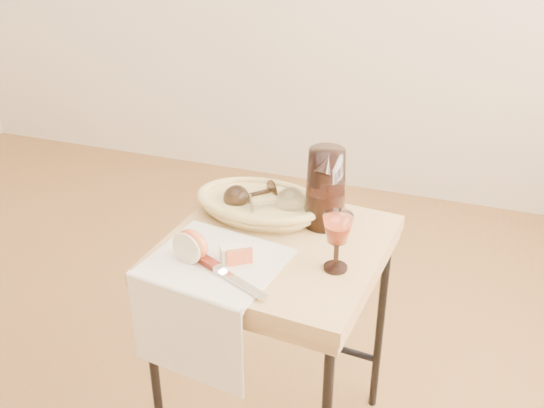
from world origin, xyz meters
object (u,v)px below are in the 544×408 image
at_px(apple_half, 192,244).
at_px(table_knife, 223,270).
at_px(wine_goblet, 337,242).
at_px(goblet_lying_a, 252,195).
at_px(side_table, 274,346).
at_px(pitcher, 326,188).
at_px(tea_towel, 215,262).
at_px(bread_basket, 260,206).
at_px(goblet_lying_b, 274,203).

height_order(apple_half, table_knife, apple_half).
bearing_deg(wine_goblet, goblet_lying_a, 144.92).
bearing_deg(table_knife, side_table, 95.08).
bearing_deg(side_table, pitcher, 54.97).
height_order(side_table, tea_towel, tea_towel).
height_order(pitcher, apple_half, pitcher).
xyz_separation_m(tea_towel, bread_basket, (0.02, 0.25, 0.02)).
bearing_deg(bread_basket, tea_towel, -92.29).
xyz_separation_m(side_table, goblet_lying_b, (-0.04, 0.10, 0.39)).
distance_m(tea_towel, goblet_lying_b, 0.25).
distance_m(bread_basket, wine_goblet, 0.32).
bearing_deg(side_table, wine_goblet, -20.01).
bearing_deg(goblet_lying_b, side_table, -99.17).
bearing_deg(wine_goblet, goblet_lying_b, 141.54).
bearing_deg(goblet_lying_a, wine_goblet, 99.13).
relative_size(bread_basket, goblet_lying_a, 2.67).
xyz_separation_m(goblet_lying_b, wine_goblet, (0.21, -0.17, 0.02)).
xyz_separation_m(goblet_lying_b, table_knife, (-0.03, -0.28, -0.04)).
xyz_separation_m(bread_basket, table_knife, (0.02, -0.30, -0.01)).
relative_size(bread_basket, pitcher, 1.24).
bearing_deg(apple_half, bread_basket, 86.91).
bearing_deg(bread_basket, wine_goblet, -33.63).
bearing_deg(table_knife, tea_towel, 156.18).
height_order(bread_basket, goblet_lying_a, goblet_lying_a).
bearing_deg(pitcher, side_table, -113.74).
bearing_deg(pitcher, table_knife, -106.03).
relative_size(side_table, goblet_lying_a, 5.78).
relative_size(goblet_lying_a, pitcher, 0.46).
height_order(bread_basket, wine_goblet, wine_goblet).
bearing_deg(goblet_lying_a, goblet_lying_b, 110.58).
distance_m(tea_towel, wine_goblet, 0.29).
bearing_deg(goblet_lying_a, pitcher, 133.03).
bearing_deg(goblet_lying_a, bread_basket, 107.65).
bearing_deg(apple_half, wine_goblet, 26.00).
bearing_deg(apple_half, tea_towel, 20.72).
height_order(goblet_lying_a, goblet_lying_b, goblet_lying_b).
height_order(tea_towel, goblet_lying_a, goblet_lying_a).
distance_m(tea_towel, goblet_lying_a, 0.27).
relative_size(side_table, apple_half, 7.82).
height_order(bread_basket, goblet_lying_b, goblet_lying_b).
bearing_deg(tea_towel, wine_goblet, 22.81).
bearing_deg(apple_half, side_table, 54.24).
height_order(side_table, table_knife, table_knife).
distance_m(side_table, apple_half, 0.43).
relative_size(bread_basket, table_knife, 1.23).
bearing_deg(apple_half, goblet_lying_a, 93.08).
distance_m(tea_towel, table_knife, 0.06).
bearing_deg(wine_goblet, side_table, 159.99).
height_order(goblet_lying_b, apple_half, goblet_lying_b).
bearing_deg(table_knife, goblet_lying_b, 109.97).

